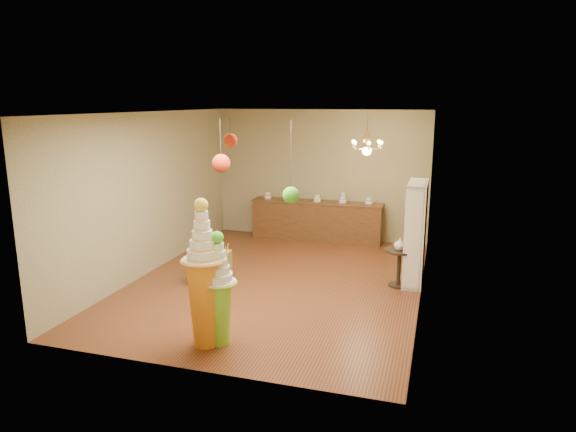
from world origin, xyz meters
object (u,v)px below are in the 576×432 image
(round_table, at_px, (399,263))
(sideboard, at_px, (317,220))
(pedestal_green, at_px, (219,298))
(pedestal_orange, at_px, (204,290))

(round_table, bearing_deg, sideboard, 129.41)
(pedestal_green, bearing_deg, sideboard, 90.06)
(pedestal_green, distance_m, round_table, 3.61)
(sideboard, bearing_deg, pedestal_green, -89.94)
(pedestal_orange, bearing_deg, pedestal_green, 22.53)
(pedestal_green, height_order, pedestal_orange, pedestal_orange)
(pedestal_green, xyz_separation_m, sideboard, (-0.01, 5.49, -0.17))
(pedestal_orange, xyz_separation_m, sideboard, (0.17, 5.56, -0.29))
(sideboard, bearing_deg, pedestal_orange, -91.72)
(pedestal_orange, distance_m, sideboard, 5.57)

